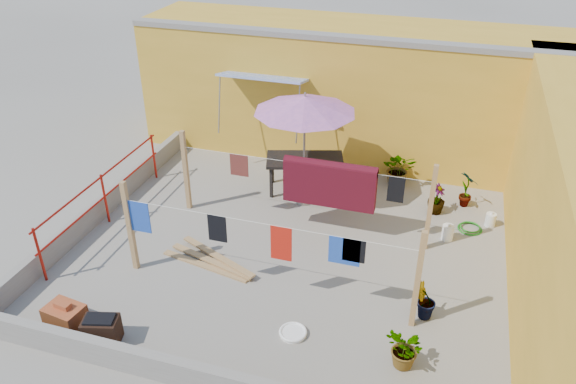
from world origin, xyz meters
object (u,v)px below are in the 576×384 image
object	(u,v)px
water_jug_b	(490,220)
plant_back_a	(399,169)
patio_umbrella	(305,105)
brazier	(102,330)
outdoor_table	(305,162)
water_jug_a	(448,232)
white_basin	(293,333)
green_hose	(470,228)
brick_stack	(66,317)

from	to	relation	value
water_jug_b	plant_back_a	world-z (taller)	plant_back_a
patio_umbrella	brazier	distance (m)	5.66
patio_umbrella	plant_back_a	distance (m)	2.97
outdoor_table	water_jug_a	xyz separation A→B (m)	(3.23, -1.06, -0.56)
patio_umbrella	brazier	world-z (taller)	patio_umbrella
white_basin	brazier	bearing A→B (deg)	-159.83
brazier	white_basin	xyz separation A→B (m)	(2.76, 1.01, -0.19)
white_basin	green_hose	world-z (taller)	white_basin
patio_umbrella	outdoor_table	size ratio (longest dim) A/B	1.48
white_basin	outdoor_table	bearing A→B (deg)	103.61
outdoor_table	green_hose	size ratio (longest dim) A/B	3.79
patio_umbrella	outdoor_table	distance (m)	1.64
water_jug_a	water_jug_b	bearing A→B (deg)	43.02
outdoor_table	brazier	size ratio (longest dim) A/B	3.07
brick_stack	brazier	world-z (taller)	brick_stack
plant_back_a	outdoor_table	bearing A→B (deg)	-156.80
patio_umbrella	plant_back_a	size ratio (longest dim) A/B	3.31
white_basin	water_jug_b	size ratio (longest dim) A/B	1.36
water_jug_a	green_hose	distance (m)	0.67
patio_umbrella	water_jug_a	xyz separation A→B (m)	(3.10, -0.54, -2.10)
outdoor_table	brick_stack	bearing A→B (deg)	-113.89
water_jug_a	green_hose	xyz separation A→B (m)	(0.43, 0.49, -0.13)
white_basin	patio_umbrella	bearing A→B (deg)	103.61
plant_back_a	patio_umbrella	bearing A→B (deg)	-143.61
green_hose	plant_back_a	distance (m)	2.22
brick_stack	water_jug_b	size ratio (longest dim) A/B	1.95
brick_stack	white_basin	bearing A→B (deg)	14.90
brick_stack	green_hose	distance (m)	7.75
water_jug_b	water_jug_a	bearing A→B (deg)	-136.98
patio_umbrella	plant_back_a	world-z (taller)	patio_umbrella
brazier	water_jug_b	distance (m)	7.71
water_jug_a	water_jug_b	xyz separation A→B (m)	(0.81, 0.75, -0.02)
brick_stack	white_basin	world-z (taller)	brick_stack
outdoor_table	plant_back_a	size ratio (longest dim) A/B	2.24
patio_umbrella	water_jug_b	xyz separation A→B (m)	(3.91, 0.21, -2.12)
white_basin	water_jug_a	distance (m)	4.03
patio_umbrella	water_jug_a	world-z (taller)	patio_umbrella
outdoor_table	brick_stack	xyz separation A→B (m)	(-2.39, -5.40, -0.50)
green_hose	plant_back_a	bearing A→B (deg)	139.41
water_jug_b	green_hose	distance (m)	0.47
brazier	green_hose	xyz separation A→B (m)	(5.33, 4.92, -0.20)
brazier	water_jug_b	xyz separation A→B (m)	(5.71, 5.18, -0.09)
water_jug_a	plant_back_a	distance (m)	2.30
brazier	water_jug_b	size ratio (longest dim) A/B	1.86
plant_back_a	water_jug_b	bearing A→B (deg)	-29.66
patio_umbrella	water_jug_b	bearing A→B (deg)	3.13
water_jug_b	patio_umbrella	bearing A→B (deg)	-176.87
brazier	plant_back_a	size ratio (longest dim) A/B	0.73
outdoor_table	brazier	xyz separation A→B (m)	(-1.68, -5.49, -0.48)
brick_stack	green_hose	size ratio (longest dim) A/B	1.30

